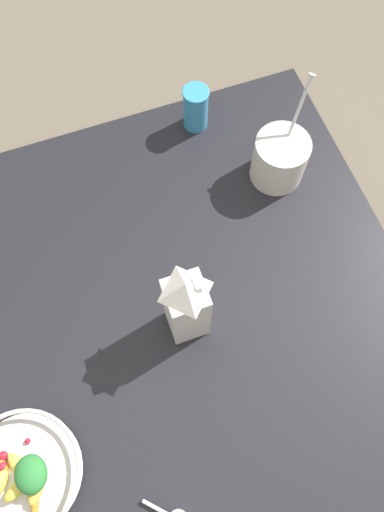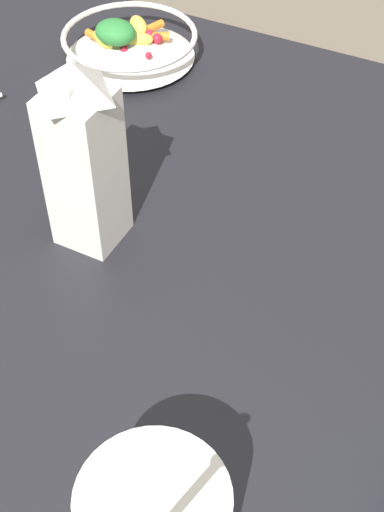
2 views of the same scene
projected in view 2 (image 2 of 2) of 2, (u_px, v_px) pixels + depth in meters
ground_plane at (125, 237)px, 1.03m from camera, size 6.00×6.00×0.00m
countertop at (124, 230)px, 1.02m from camera, size 1.16×1.16×0.03m
fruit_bowl at (129, 43)px, 1.28m from camera, size 0.24×0.24×0.09m
milk_carton at (83, 156)px, 0.89m from camera, size 0.08×0.08×0.27m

